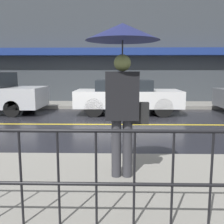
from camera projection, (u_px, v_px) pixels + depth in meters
The scene contains 8 objects.
ground_plane at pixel (88, 124), 8.20m from camera, with size 80.00×80.00×0.00m, color black.
sidewalk_near at pixel (50, 186), 3.61m from camera, with size 28.00×2.53×0.14m.
sidewalk_far at pixel (99, 105), 12.49m from camera, with size 28.00×1.95×0.14m.
lane_marking at pixel (88, 124), 8.20m from camera, with size 25.20×0.12×0.01m.
building_storefront at pixel (100, 50), 13.17m from camera, with size 28.00×0.85×5.43m.
railing_foreground at pixel (20, 165), 2.50m from camera, with size 12.00×0.04×0.97m.
pedestrian at pixel (123, 61), 3.54m from camera, with size 1.00×1.00×2.13m.
car_white at pixel (127, 96), 10.21m from camera, with size 4.06×1.76×1.33m.
Camera 1 is at (0.93, -8.03, 1.64)m, focal length 42.00 mm.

